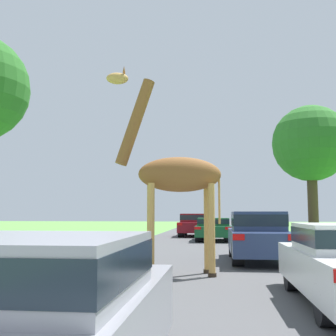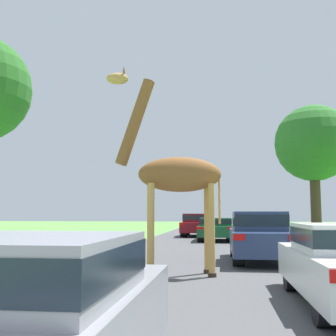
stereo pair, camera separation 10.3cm
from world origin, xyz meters
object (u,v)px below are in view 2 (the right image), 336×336
object	(u,v)px
car_lead_maroon	(19,323)
tree_left_edge	(314,144)
car_queue_right	(216,228)
car_far_ahead	(259,235)
giraffe_near_road	(174,174)
car_queue_left	(197,224)

from	to	relation	value
car_lead_maroon	tree_left_edge	xyz separation A→B (m)	(6.93, 22.12, 4.84)
car_queue_right	car_far_ahead	distance (m)	10.14
car_far_ahead	tree_left_edge	xyz separation A→B (m)	(4.23, 11.31, 4.72)
giraffe_near_road	car_queue_right	size ratio (longest dim) A/B	1.31
giraffe_near_road	tree_left_edge	world-z (taller)	tree_left_edge
giraffe_near_road	tree_left_edge	bearing A→B (deg)	-35.72
car_lead_maroon	tree_left_edge	world-z (taller)	tree_left_edge
car_far_ahead	car_queue_right	bearing A→B (deg)	98.50
giraffe_near_road	car_far_ahead	distance (m)	4.45
tree_left_edge	giraffe_near_road	bearing A→B (deg)	-114.21
car_queue_right	car_far_ahead	xyz separation A→B (m)	(1.50, -10.03, 0.15)
giraffe_near_road	car_lead_maroon	distance (m)	7.66
giraffe_near_road	car_lead_maroon	world-z (taller)	giraffe_near_road
giraffe_near_road	tree_left_edge	size ratio (longest dim) A/B	0.67
car_lead_maroon	car_far_ahead	world-z (taller)	car_far_ahead
car_queue_left	giraffe_near_road	bearing A→B (deg)	-88.57
car_queue_left	car_queue_right	bearing A→B (deg)	-74.18
car_queue_right	car_queue_left	xyz separation A→B (m)	(-1.32, 4.65, 0.12)
car_queue_left	car_far_ahead	bearing A→B (deg)	-79.14
car_queue_right	tree_left_edge	world-z (taller)	tree_left_edge
car_queue_left	tree_left_edge	bearing A→B (deg)	-25.56
giraffe_near_road	car_lead_maroon	bearing A→B (deg)	165.98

